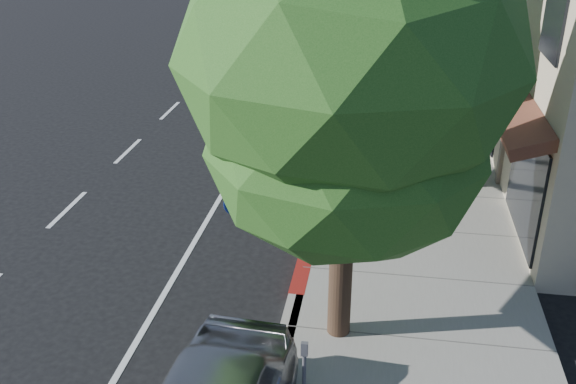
% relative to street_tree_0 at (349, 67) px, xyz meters
% --- Properties ---
extents(ground, '(120.00, 120.00, 0.00)m').
position_rel_street_tree_0_xyz_m(ground, '(-0.90, 2.00, -4.88)').
color(ground, black).
rests_on(ground, ground).
extents(sidewalk, '(4.60, 56.00, 0.15)m').
position_rel_street_tree_0_xyz_m(sidewalk, '(1.40, 10.00, -4.80)').
color(sidewalk, gray).
rests_on(sidewalk, ground).
extents(curb, '(0.30, 56.00, 0.15)m').
position_rel_street_tree_0_xyz_m(curb, '(-0.90, 10.00, -4.80)').
color(curb, '#9E998E').
rests_on(curb, ground).
extents(curb_red_segment, '(0.32, 4.00, 0.15)m').
position_rel_street_tree_0_xyz_m(curb_red_segment, '(-0.90, 3.00, -4.80)').
color(curb_red_segment, maroon).
rests_on(curb_red_segment, ground).
extents(street_tree_0, '(5.17, 5.17, 8.00)m').
position_rel_street_tree_0_xyz_m(street_tree_0, '(0.00, 0.00, 0.00)').
color(street_tree_0, black).
rests_on(street_tree_0, ground).
extents(street_tree_1, '(4.59, 4.59, 7.69)m').
position_rel_street_tree_0_xyz_m(street_tree_1, '(0.00, 6.00, -0.11)').
color(street_tree_1, black).
rests_on(street_tree_1, ground).
extents(cyclist, '(0.50, 0.69, 1.76)m').
position_rel_street_tree_0_xyz_m(cyclist, '(-1.09, 3.89, -4.00)').
color(cyclist, white).
rests_on(cyclist, ground).
extents(bicycle, '(1.83, 0.89, 0.92)m').
position_rel_street_tree_0_xyz_m(bicycle, '(-2.30, 4.42, -4.42)').
color(bicycle, navy).
rests_on(bicycle, ground).
extents(silver_suv, '(3.22, 5.72, 1.51)m').
position_rel_street_tree_0_xyz_m(silver_suv, '(-1.52, 7.50, -4.12)').
color(silver_suv, silver).
rests_on(silver_suv, ground).
extents(dark_sedan, '(2.50, 5.42, 1.72)m').
position_rel_street_tree_0_xyz_m(dark_sedan, '(-3.10, 15.95, -4.02)').
color(dark_sedan, black).
rests_on(dark_sedan, ground).
extents(white_pickup, '(2.38, 5.23, 1.48)m').
position_rel_street_tree_0_xyz_m(white_pickup, '(-2.19, 19.05, -4.14)').
color(white_pickup, silver).
rests_on(white_pickup, ground).
extents(dark_suv_far, '(2.16, 4.81, 1.61)m').
position_rel_street_tree_0_xyz_m(dark_suv_far, '(-1.40, 29.23, -4.08)').
color(dark_suv_far, black).
rests_on(dark_suv_far, ground).
extents(pedestrian, '(0.92, 0.76, 1.73)m').
position_rel_street_tree_0_xyz_m(pedestrian, '(0.59, 8.33, -3.86)').
color(pedestrian, black).
rests_on(pedestrian, sidewalk).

